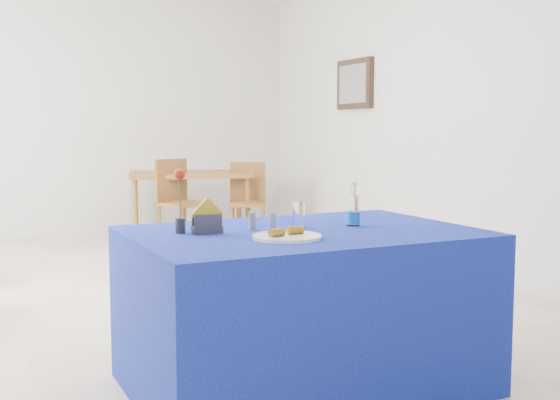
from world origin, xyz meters
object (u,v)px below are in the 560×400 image
object	(u,v)px
oak_table	(190,179)
water_bottle	(353,211)
plate	(287,237)
blue_table	(303,309)
chair_bg_left	(178,196)
chair_bg_right	(248,196)

from	to	relation	value
oak_table	water_bottle	bearing A→B (deg)	-98.23
water_bottle	oak_table	size ratio (longest dim) A/B	0.14
water_bottle	oak_table	xyz separation A→B (m)	(0.65, 4.50, -0.15)
plate	blue_table	world-z (taller)	plate
oak_table	chair_bg_left	xyz separation A→B (m)	(-0.26, -0.38, -0.15)
oak_table	plate	bearing A→B (deg)	-103.43
water_bottle	chair_bg_right	size ratio (longest dim) A/B	0.25
oak_table	chair_bg_left	bearing A→B (deg)	-124.37
water_bottle	chair_bg_right	xyz separation A→B (m)	(1.15, 4.03, -0.33)
plate	water_bottle	distance (m)	0.53
water_bottle	oak_table	bearing A→B (deg)	81.77
water_bottle	chair_bg_left	xyz separation A→B (m)	(0.39, 4.11, -0.30)
plate	water_bottle	size ratio (longest dim) A/B	1.42
plate	chair_bg_right	bearing A→B (deg)	69.04
water_bottle	chair_bg_left	size ratio (longest dim) A/B	0.23
blue_table	chair_bg_left	bearing A→B (deg)	80.61
plate	chair_bg_right	xyz separation A→B (m)	(1.63, 4.25, -0.26)
water_bottle	plate	bearing A→B (deg)	-154.73
blue_table	water_bottle	world-z (taller)	water_bottle
blue_table	water_bottle	distance (m)	0.54
plate	oak_table	xyz separation A→B (m)	(1.13, 4.72, -0.09)
water_bottle	blue_table	bearing A→B (deg)	-172.96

